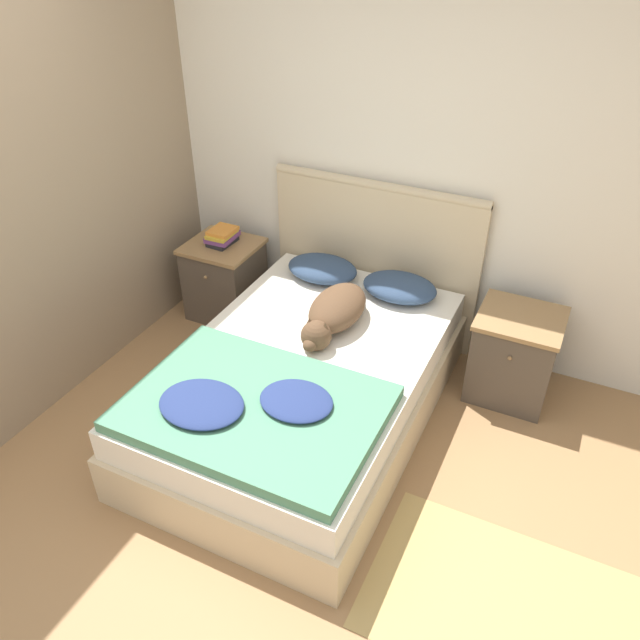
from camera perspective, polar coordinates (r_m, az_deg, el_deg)
name	(u,v)px	position (r m, az deg, el deg)	size (l,w,h in m)	color
ground_plane	(201,545)	(3.25, -10.87, -19.53)	(16.00, 16.00, 0.00)	#997047
wall_back	(376,151)	(4.02, 5.16, 15.15)	(9.00, 0.06, 2.55)	silver
wall_side_left	(76,172)	(3.93, -21.41, 12.49)	(0.06, 3.10, 2.55)	gray
bed	(305,387)	(3.63, -1.42, -6.15)	(1.35, 2.05, 0.48)	#C6B28E
headboard	(374,257)	(4.23, 5.00, 5.78)	(1.43, 0.06, 1.11)	#C6B28E
nightstand_left	(225,279)	(4.58, -8.67, 3.71)	(0.49, 0.47, 0.57)	#4C4238
nightstand_right	(514,355)	(3.96, 17.29, -3.09)	(0.49, 0.47, 0.57)	#4C4238
pillow_left	(322,269)	(4.13, 0.22, 4.72)	(0.48, 0.35, 0.13)	navy
pillow_right	(400,287)	(3.96, 7.29, 3.00)	(0.48, 0.35, 0.13)	navy
quilt	(252,407)	(3.09, -6.22, -7.92)	(1.23, 0.89, 0.11)	#4C8466
dog	(335,312)	(3.64, 1.36, 0.74)	(0.30, 0.74, 0.20)	brown
book_stack	(222,236)	(4.43, -8.93, 7.59)	(0.18, 0.23, 0.11)	#232328
rug	(501,603)	(3.13, 16.24, -23.59)	(1.18, 0.81, 0.00)	tan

